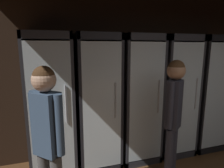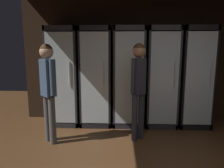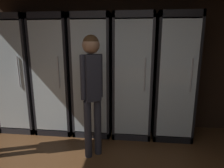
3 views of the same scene
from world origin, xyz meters
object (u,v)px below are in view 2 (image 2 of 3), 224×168
(cooler_center, at_px, (128,78))
(cooler_far_right, at_px, (193,78))
(cooler_far_left, at_px, (65,78))
(cooler_right, at_px, (161,78))
(cooler_left, at_px, (97,77))
(shopper_near, at_px, (139,80))
(shopper_far, at_px, (48,83))

(cooler_center, xyz_separation_m, cooler_far_right, (1.35, 0.00, -0.01))
(cooler_far_left, bearing_deg, cooler_right, -0.00)
(cooler_far_left, height_order, cooler_left, same)
(cooler_far_right, height_order, shopper_near, cooler_far_right)
(shopper_near, relative_size, shopper_far, 1.01)
(shopper_far, bearing_deg, shopper_near, 6.17)
(cooler_far_right, height_order, shopper_far, cooler_far_right)
(cooler_left, xyz_separation_m, cooler_center, (0.68, -0.00, 0.00))
(cooler_far_left, relative_size, cooler_right, 1.00)
(cooler_left, distance_m, cooler_center, 0.68)
(cooler_center, height_order, cooler_far_right, same)
(cooler_far_right, bearing_deg, shopper_near, -145.84)
(cooler_center, bearing_deg, cooler_right, 0.05)
(cooler_left, xyz_separation_m, cooler_right, (1.35, -0.00, -0.00))
(shopper_near, bearing_deg, cooler_center, 99.83)
(cooler_left, relative_size, cooler_center, 1.00)
(shopper_far, bearing_deg, cooler_far_left, 88.61)
(cooler_center, xyz_separation_m, shopper_far, (-1.37, -0.98, 0.04))
(cooler_center, relative_size, shopper_far, 1.21)
(cooler_far_left, distance_m, cooler_far_right, 2.70)
(cooler_left, xyz_separation_m, cooler_far_right, (2.03, -0.00, -0.01))
(shopper_near, distance_m, shopper_far, 1.53)
(cooler_left, bearing_deg, shopper_far, -125.34)
(cooler_far_left, xyz_separation_m, cooler_right, (2.03, -0.00, 0.00))
(cooler_center, distance_m, shopper_far, 1.69)
(cooler_center, bearing_deg, cooler_far_left, 179.97)
(cooler_far_left, distance_m, shopper_near, 1.71)
(cooler_far_left, bearing_deg, shopper_far, -91.39)
(cooler_far_left, relative_size, shopper_near, 1.20)
(shopper_near, height_order, shopper_far, shopper_near)
(cooler_center, relative_size, cooler_right, 1.00)
(cooler_far_left, xyz_separation_m, cooler_far_right, (2.70, -0.00, 0.00))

